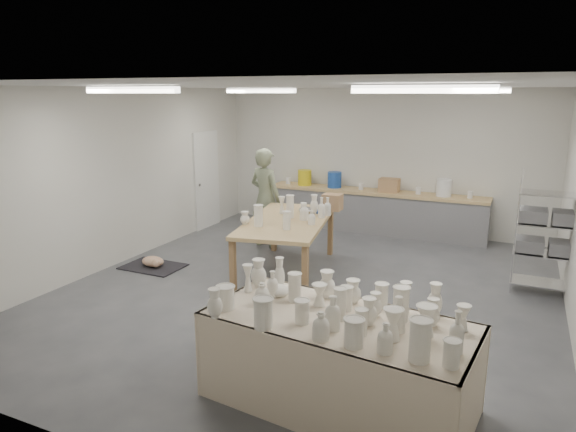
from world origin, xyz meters
The scene contains 9 objects.
room centered at (-0.11, 0.08, 2.06)m, with size 8.00×8.02×3.00m.
back_counter centered at (-0.01, 3.68, 0.49)m, with size 4.60×0.60×1.24m.
wire_shelf centered at (3.20, 1.40, 0.92)m, with size 0.88×0.48×1.80m.
drying_table centered at (1.36, -2.54, 0.47)m, with size 2.59×1.43×1.24m.
work_table centered at (-0.55, 0.70, 0.90)m, with size 1.65×2.61×1.28m.
rug centered at (-2.81, -0.11, 0.01)m, with size 1.00×0.70×0.02m, color black.
cat centered at (-2.79, -0.12, 0.11)m, with size 0.46×0.37×0.17m.
potter centered at (-1.63, 1.83, 0.95)m, with size 0.69×0.46×1.90m, color gray.
red_stool centered at (-1.63, 2.10, 0.29)m, with size 0.35×0.35×0.32m.
Camera 1 is at (2.75, -6.71, 2.91)m, focal length 32.00 mm.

